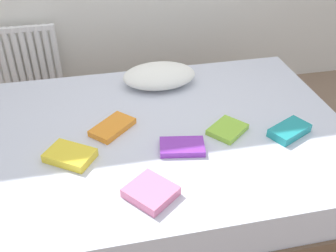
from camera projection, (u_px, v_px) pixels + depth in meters
ground_plane at (170, 193)px, 2.47m from camera, size 8.00×8.00×0.00m
bed at (170, 163)px, 2.33m from camera, size 2.00×1.50×0.50m
radiator at (27, 62)px, 3.04m from camera, size 0.49×0.04×0.57m
pillow at (159, 76)px, 2.55m from camera, size 0.47×0.32×0.13m
textbook_pink at (151, 192)px, 1.74m from camera, size 0.27×0.27×0.04m
textbook_orange at (112, 127)px, 2.16m from camera, size 0.27×0.27×0.03m
textbook_lime at (227, 129)px, 2.15m from camera, size 0.25×0.24×0.03m
textbook_yellow at (70, 155)px, 1.95m from camera, size 0.28×0.26×0.04m
textbook_purple at (182, 147)px, 2.02m from camera, size 0.25×0.18×0.03m
textbook_teal at (289, 131)px, 2.12m from camera, size 0.26×0.21×0.05m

